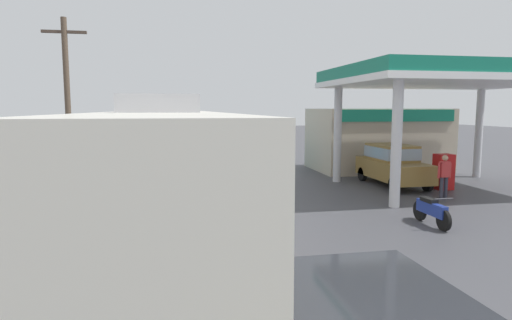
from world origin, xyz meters
The scene contains 12 objects.
ground centered at (0.00, 20.00, 0.00)m, with size 120.00×120.00×0.00m, color #424247.
lane_divider_stripe centered at (0.00, 15.00, 0.00)m, with size 0.16×50.00×0.01m, color #D8CC4C.
wet_puddle_patch centered at (1.74, 2.08, 0.00)m, with size 4.28×4.68×0.01m, color #26282D.
coach_bus_main centered at (-1.64, 3.99, 1.72)m, with size 2.60×11.04×3.69m.
gas_station_roadside centered at (9.85, 15.60, 2.63)m, with size 9.10×11.95×5.10m.
car_at_pump centered at (8.19, 12.68, 1.01)m, with size 1.70×4.20×1.82m.
minibus_opposing_lane centered at (2.36, 20.43, 1.47)m, with size 2.04×6.13×2.44m.
cyclist_on_shoulder centered at (-3.92, 2.53, 0.78)m, with size 0.34×1.82×1.72m.
motorcycle_parked_forecourt centered at (6.01, 6.31, 0.44)m, with size 0.55×1.80×0.92m.
pedestrian_near_pump centered at (8.72, 9.70, 0.93)m, with size 0.55×0.22×1.66m.
car_trailing_behind_bus centered at (-2.59, 22.80, 1.01)m, with size 1.70×4.20×1.82m.
utility_pole_roadside centered at (-5.74, 14.95, 3.78)m, with size 1.80×0.24×7.20m.
Camera 1 is at (-1.38, -4.93, 3.40)m, focal length 30.49 mm.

